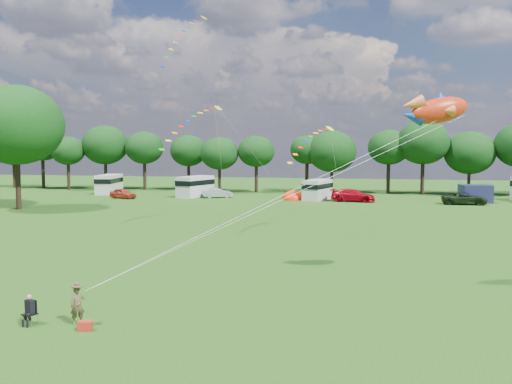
% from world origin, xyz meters
% --- Properties ---
extents(ground_plane, '(180.00, 180.00, 0.00)m').
position_xyz_m(ground_plane, '(0.00, 0.00, 0.00)').
color(ground_plane, black).
rests_on(ground_plane, ground).
extents(tree_line, '(102.98, 10.98, 10.27)m').
position_xyz_m(tree_line, '(5.30, 54.99, 6.35)').
color(tree_line, black).
rests_on(tree_line, ground).
extents(big_tree, '(10.00, 10.00, 13.28)m').
position_xyz_m(big_tree, '(-30.00, 28.00, 9.02)').
color(big_tree, black).
rests_on(big_tree, ground).
extents(car_a, '(4.19, 2.94, 1.30)m').
position_xyz_m(car_a, '(-24.19, 41.64, 0.65)').
color(car_a, '#AC3320').
rests_on(car_a, ground).
extents(car_b, '(3.81, 2.69, 1.26)m').
position_xyz_m(car_b, '(-12.39, 44.87, 0.63)').
color(car_b, gray).
rests_on(car_b, ground).
extents(car_c, '(5.37, 2.75, 1.55)m').
position_xyz_m(car_c, '(5.09, 43.21, 0.77)').
color(car_c, '#A80414').
rests_on(car_c, ground).
extents(car_d, '(5.28, 2.48, 1.42)m').
position_xyz_m(car_d, '(17.88, 42.33, 0.71)').
color(car_d, black).
rests_on(car_d, ground).
extents(campervan_a, '(2.96, 5.74, 2.70)m').
position_xyz_m(campervan_a, '(-29.01, 47.76, 1.45)').
color(campervan_a, '#BABABC').
rests_on(campervan_a, ground).
extents(campervan_b, '(4.10, 6.09, 2.75)m').
position_xyz_m(campervan_b, '(-15.62, 45.45, 1.48)').
color(campervan_b, '#BCBCBE').
rests_on(campervan_b, ground).
extents(campervan_c, '(3.63, 5.54, 2.51)m').
position_xyz_m(campervan_c, '(0.64, 44.76, 1.35)').
color(campervan_c, '#B3B3B5').
rests_on(campervan_c, ground).
extents(tent_orange, '(2.98, 3.26, 2.33)m').
position_xyz_m(tent_orange, '(-2.42, 44.27, 0.02)').
color(tent_orange, red).
rests_on(tent_orange, ground).
extents(tent_greyblue, '(2.88, 3.16, 2.15)m').
position_xyz_m(tent_greyblue, '(4.67, 44.65, 0.02)').
color(tent_greyblue, '#4C566A').
rests_on(tent_greyblue, ground).
extents(awning_navy, '(3.79, 3.25, 2.14)m').
position_xyz_m(awning_navy, '(19.53, 45.07, 1.07)').
color(awning_navy, '#181B39').
rests_on(awning_navy, ground).
extents(kite_flyer, '(0.66, 0.61, 1.51)m').
position_xyz_m(kite_flyer, '(-4.07, -7.03, 0.75)').
color(kite_flyer, brown).
rests_on(kite_flyer, ground).
extents(camp_chair, '(0.61, 0.62, 1.19)m').
position_xyz_m(camp_chair, '(-5.90, -7.35, 0.71)').
color(camp_chair, '#99999E').
rests_on(camp_chair, ground).
extents(kite_bag, '(0.58, 0.45, 0.36)m').
position_xyz_m(kite_bag, '(-3.45, -7.61, 0.18)').
color(kite_bag, '#AD2618').
rests_on(kite_bag, ground).
extents(fish_kite, '(3.59, 2.10, 1.88)m').
position_xyz_m(fish_kite, '(9.96, 1.99, 8.62)').
color(fish_kite, red).
rests_on(fish_kite, ground).
extents(streamer_kite_a, '(3.23, 5.60, 5.76)m').
position_xyz_m(streamer_kite_a, '(-11.03, 28.35, 18.05)').
color(streamer_kite_a, '#D7BC00').
rests_on(streamer_kite_a, ground).
extents(streamer_kite_b, '(4.22, 4.74, 3.81)m').
position_xyz_m(streamer_kite_b, '(-7.40, 19.25, 9.00)').
color(streamer_kite_b, gold).
rests_on(streamer_kite_b, ground).
extents(streamer_kite_c, '(3.08, 4.98, 2.80)m').
position_xyz_m(streamer_kite_c, '(2.88, 15.97, 7.45)').
color(streamer_kite_c, '#F1FB19').
rests_on(streamer_kite_c, ground).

